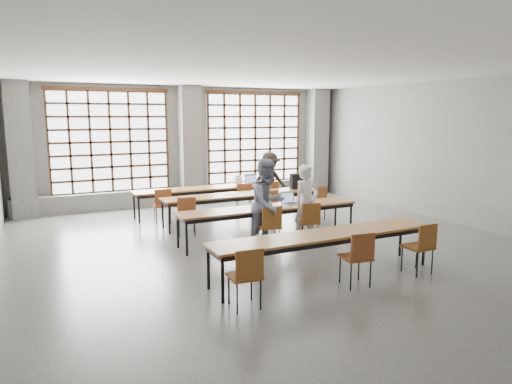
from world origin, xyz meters
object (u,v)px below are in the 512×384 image
chair_front_left (270,223)px  green_box (266,204)px  desk_row_c (269,210)px  plastic_bag (238,180)px  chair_near_mid (358,253)px  student_female (268,204)px  chair_near_right (422,243)px  chair_back_mid (244,196)px  desk_row_a (208,190)px  chair_back_left (163,202)px  desk_row_d (325,237)px  chair_near_left (247,272)px  chair_back_right (271,193)px  laptop_back (252,181)px  phone (279,206)px  chair_mid_centre (269,204)px  chair_front_right (309,219)px  desk_row_b (242,196)px  red_pouch (244,273)px  student_back (269,182)px  backpack (297,181)px  chair_mid_right (318,199)px  chair_mid_left (187,212)px  laptop_front (289,201)px  mouse (308,202)px

chair_front_left → green_box: bearing=69.6°
desk_row_c → plastic_bag: (0.65, 3.13, 0.21)m
chair_near_mid → student_female: 2.53m
chair_near_right → chair_back_mid: bearing=97.9°
green_box → plastic_bag: bearing=77.0°
desk_row_a → chair_back_left: chair_back_left is taller
desk_row_d → chair_near_left: size_ratio=4.55×
chair_back_right → chair_near_left: size_ratio=1.00×
laptop_back → phone: 3.42m
chair_mid_centre → chair_front_right: 1.75m
desk_row_b → student_female: size_ratio=2.23×
chair_near_left → red_pouch: 0.09m
student_back → backpack: 0.88m
desk_row_c → chair_mid_right: chair_mid_right is taller
plastic_bag → red_pouch: (-2.57, -6.04, -0.37)m
desk_row_b → green_box: size_ratio=16.00×
student_back → desk_row_d: bearing=-103.8°
chair_back_left → laptop_back: laptop_back is taller
green_box → student_female: bearing=-113.3°
chair_mid_left → chair_mid_right: same height
student_female → phone: size_ratio=13.79×
red_pouch → laptop_front: bearing=50.8°
desk_row_a → chair_front_right: 3.80m
desk_row_c → desk_row_d: 2.38m
chair_near_left → laptop_back: size_ratio=2.36×
chair_mid_right → student_back: bearing=112.9°
laptop_back → chair_near_right: bearing=-88.4°
chair_near_mid → laptop_back: laptop_back is taller
desk_row_c → chair_near_right: (1.28, -2.99, -0.13)m
chair_front_left → chair_front_right: same height
chair_back_right → green_box: chair_back_right is taller
chair_near_left → laptop_front: laptop_front is taller
chair_mid_right → laptop_front: 1.77m
desk_row_c → chair_back_left: bearing=124.1°
student_back → mouse: student_back is taller
chair_front_right → chair_near_right: bearing=-73.6°
chair_mid_right → plastic_bag: size_ratio=3.08×
chair_back_left → chair_near_mid: bearing=-73.4°
red_pouch → green_box: bearing=58.0°
laptop_back → desk_row_b: bearing=-123.6°
chair_back_left → student_back: 3.03m
chair_mid_right → laptop_front: bearing=-144.6°
chair_near_mid → green_box: (-0.02, 3.07, 0.24)m
desk_row_a → desk_row_b: 1.39m
student_back → laptop_front: 2.60m
desk_row_b → chair_near_mid: size_ratio=4.55×
desk_row_d → chair_front_right: chair_front_right is taller
green_box → chair_mid_right: bearing=27.3°
chair_mid_right → mouse: (-1.02, -1.14, 0.21)m
chair_front_left → chair_near_left: same height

